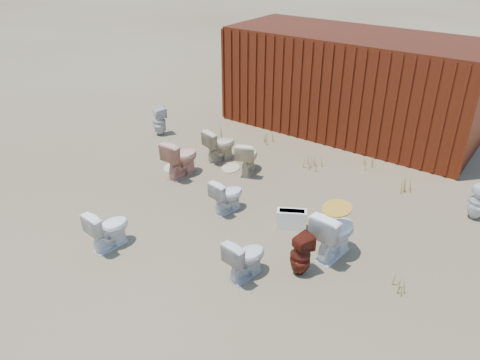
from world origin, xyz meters
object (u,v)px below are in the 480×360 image
Objects in this scene: toilet_front_e at (246,257)px; toilet_back_a at (159,121)px; toilet_back_yellowlid at (334,232)px; loose_tank at (291,219)px; toilet_front_pink at (181,158)px; toilet_back_beige_right at (220,145)px; toilet_back_beige_left at (247,157)px; toilet_front_maroon at (301,255)px; toilet_front_a at (108,228)px; shipping_container at (351,84)px; toilet_back_e at (478,201)px; toilet_front_c at (227,195)px.

toilet_back_a is (-4.82, 3.12, 0.02)m from toilet_front_e.
loose_tank is at bearing -10.53° from toilet_back_yellowlid.
toilet_front_e is 1.35× the size of loose_tank.
toilet_back_beige_right is (0.20, 1.04, -0.04)m from toilet_front_pink.
toilet_back_beige_left is at bearing -173.16° from toilet_back_beige_right.
toilet_front_maroon is 3.36m from toilet_back_beige_left.
toilet_front_a reaches higher than toilet_front_maroon.
toilet_back_beige_right is (-0.53, 3.55, 0.02)m from toilet_front_a.
shipping_container is at bearing 74.17° from loose_tank.
toilet_front_a is 3.02m from loose_tank.
toilet_back_a is at bearing -140.03° from shipping_container.
toilet_front_a is at bearing 107.27° from toilet_front_pink.
toilet_back_yellowlid is (2.03, -4.93, -0.78)m from shipping_container.
toilet_front_a is at bearing 85.07° from toilet_back_e.
toilet_front_pink is 1.37m from toilet_back_beige_left.
toilet_front_pink is at bearing 94.74° from toilet_back_beige_right.
loose_tank is (-0.71, 0.96, -0.16)m from toilet_front_maroon.
toilet_back_e is (1.57, 2.45, -0.08)m from toilet_back_yellowlid.
toilet_back_yellowlid is 1.69× the size of loose_tank.
toilet_front_a is 0.83× the size of toilet_back_yellowlid.
toilet_back_e is at bearing -116.79° from toilet_back_yellowlid.
toilet_front_maroon reaches higher than loose_tank.
toilet_front_maroon is (2.80, 1.20, -0.01)m from toilet_front_a.
toilet_back_beige_left reaches higher than loose_tank.
toilet_back_beige_left is (0.29, 3.43, 0.01)m from toilet_front_a.
toilet_back_e is (4.57, 4.35, -0.00)m from toilet_front_a.
toilet_back_yellowlid is (3.00, 1.90, 0.07)m from toilet_front_a.
toilet_back_yellowlid is at bearing -114.95° from toilet_front_e.
shipping_container is 8.14× the size of toilet_back_beige_right.
toilet_back_a is 5.95m from toilet_back_yellowlid.
toilet_front_a is at bearing 26.30° from toilet_front_e.
toilet_front_c is 0.91× the size of toilet_back_a.
toilet_back_beige_right is (-0.82, 0.12, 0.01)m from toilet_back_beige_left.
toilet_front_maroon reaches higher than toilet_front_c.
toilet_front_c is 0.96× the size of toilet_front_e.
shipping_container reaches higher than toilet_front_maroon.
toilet_front_pink reaches higher than toilet_back_e.
toilet_back_e is at bearing -130.95° from toilet_front_a.
toilet_back_yellowlid is 2.91m from toilet_back_e.
toilet_front_e is 0.92× the size of toilet_back_beige_right.
toilet_back_yellowlid reaches higher than toilet_back_beige_right.
toilet_back_beige_left is at bearing -162.39° from toilet_back_a.
toilet_back_a is 2.94m from toilet_back_beige_left.
loose_tank is (-0.90, 0.26, -0.25)m from toilet_back_yellowlid.
toilet_front_e is (2.92, -1.83, -0.07)m from toilet_front_pink.
toilet_front_c is at bearing -35.46° from toilet_front_e.
toilet_front_pink is 1.19× the size of toilet_front_e.
toilet_back_a is 1.02× the size of toilet_back_e.
shipping_container is at bearing -48.76° from toilet_front_maroon.
toilet_front_pink is 5.61m from toilet_back_e.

